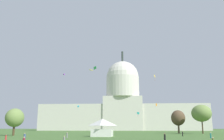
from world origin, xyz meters
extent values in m
cube|color=beige|center=(-35.01, 192.43, 11.25)|extent=(73.31, 22.33, 22.50)
cube|color=beige|center=(38.31, 192.43, 11.25)|extent=(73.31, 22.33, 22.50)
cube|color=beige|center=(1.65, 192.43, 14.54)|extent=(33.83, 24.57, 29.07)
cylinder|color=beige|center=(1.65, 192.43, 38.30)|extent=(29.65, 29.65, 18.45)
sphere|color=beige|center=(1.65, 192.43, 47.52)|extent=(29.42, 29.42, 29.42)
cylinder|color=#2D3833|center=(1.65, 192.43, 67.15)|extent=(1.80, 1.80, 9.85)
cube|color=white|center=(-1.98, 50.90, 1.18)|extent=(6.77, 6.87, 2.36)
pyramid|color=white|center=(-1.98, 50.90, 4.57)|extent=(7.11, 7.21, 2.21)
cylinder|color=#42301E|center=(40.48, 87.80, 3.47)|extent=(0.57, 0.57, 6.94)
ellipsoid|color=olive|center=(40.48, 87.80, 9.29)|extent=(10.21, 10.62, 7.82)
cylinder|color=brown|center=(31.34, 96.51, 2.60)|extent=(0.86, 0.86, 5.19)
ellipsoid|color=brown|center=(31.34, 96.51, 7.47)|extent=(7.81, 7.58, 7.60)
cylinder|color=#4C3823|center=(-35.08, 58.26, 2.17)|extent=(0.76, 0.76, 4.35)
ellipsoid|color=olive|center=(-35.08, 58.26, 6.36)|extent=(8.49, 9.03, 6.72)
cylinder|color=olive|center=(-4.53, 56.71, 0.78)|extent=(0.45, 0.45, 1.56)
sphere|color=brown|center=(-4.53, 56.71, 1.66)|extent=(0.21, 0.21, 0.21)
cylinder|color=#3D5684|center=(-17.01, 24.84, 0.74)|extent=(0.49, 0.49, 1.48)
sphere|color=tan|center=(-17.01, 24.84, 1.60)|extent=(0.26, 0.26, 0.25)
cylinder|color=red|center=(-19.81, 21.66, 0.62)|extent=(0.42, 0.42, 1.24)
sphere|color=#A37556|center=(-19.81, 21.66, 1.35)|extent=(0.27, 0.27, 0.21)
cylinder|color=black|center=(14.45, 24.47, 0.73)|extent=(0.46, 0.46, 1.47)
sphere|color=#A37556|center=(14.45, 24.47, 1.59)|extent=(0.27, 0.27, 0.24)
cylinder|color=black|center=(24.57, 55.16, 0.76)|extent=(0.43, 0.43, 1.52)
sphere|color=tan|center=(24.57, 55.16, 1.65)|extent=(0.33, 0.33, 0.25)
cylinder|color=#1E757A|center=(29.37, 41.10, 0.70)|extent=(0.48, 0.48, 1.41)
sphere|color=beige|center=(29.37, 41.10, 1.53)|extent=(0.35, 0.35, 0.26)
sphere|color=beige|center=(19.63, 8.63, 1.42)|extent=(0.30, 0.30, 0.22)
cylinder|color=gray|center=(-10.95, 40.03, 0.67)|extent=(0.50, 0.50, 1.35)
sphere|color=tan|center=(-10.95, 40.03, 1.47)|extent=(0.33, 0.33, 0.24)
sphere|color=tan|center=(-8.95, 5.19, 1.52)|extent=(0.26, 0.26, 0.23)
sphere|color=beige|center=(-5.05, 13.80, 1.39)|extent=(0.29, 0.29, 0.22)
cube|color=#33BCDB|center=(-30.54, 151.86, 17.68)|extent=(1.35, 1.43, 0.87)
cube|color=#33BCDB|center=(-30.54, 151.86, 18.25)|extent=(1.35, 1.43, 0.87)
cylinder|color=#33BCDB|center=(-30.50, 151.86, 16.37)|extent=(0.30, 0.15, 2.12)
pyramid|color=white|center=(28.81, 144.34, 19.41)|extent=(0.99, 1.56, 0.32)
cube|color=gold|center=(20.75, 98.52, 29.36)|extent=(0.77, 1.13, 1.43)
cylinder|color=orange|center=(20.87, 98.52, 27.67)|extent=(0.36, 0.24, 2.03)
cube|color=teal|center=(11.69, 102.00, 9.87)|extent=(1.30, 1.24, 0.73)
cube|color=teal|center=(11.69, 102.00, 10.40)|extent=(1.30, 1.24, 0.73)
cylinder|color=#D1339E|center=(11.64, 102.00, 8.95)|extent=(0.23, 0.12, 1.40)
cube|color=green|center=(-3.84, 44.68, 21.45)|extent=(1.05, 0.80, 1.12)
pyramid|color=yellow|center=(-6.87, 53.83, 22.30)|extent=(1.73, 1.87, 0.19)
cube|color=purple|center=(-39.83, 142.83, 40.22)|extent=(1.18, 1.18, 0.42)
cube|color=purple|center=(-39.83, 142.83, 40.65)|extent=(1.18, 1.18, 0.42)
cube|color=orange|center=(22.69, 113.46, 15.55)|extent=(0.79, 0.49, 1.52)
camera|label=1|loc=(6.65, -32.36, 3.04)|focal=40.09mm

